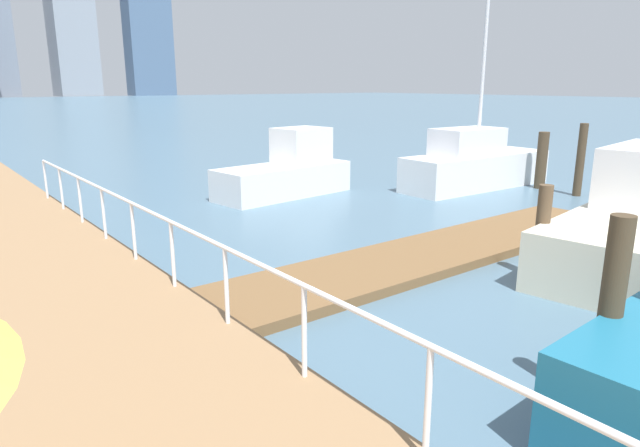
{
  "coord_description": "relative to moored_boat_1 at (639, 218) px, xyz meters",
  "views": [
    {
      "loc": [
        -6.32,
        3.15,
        3.5
      ],
      "look_at": [
        -0.82,
        10.28,
        1.21
      ],
      "focal_mm": 30.91,
      "sensor_mm": 36.0,
      "label": 1
    }
  ],
  "objects": [
    {
      "name": "boardwalk_railing",
      "position": [
        -8.55,
        -0.23,
        0.39
      ],
      "size": [
        0.06,
        24.38,
        1.08
      ],
      "color": "white",
      "rests_on": "boardwalk"
    },
    {
      "name": "ground_plane",
      "position": [
        -5.4,
        12.23,
        -0.86
      ],
      "size": [
        300.0,
        300.0,
        0.0
      ],
      "primitive_type": "plane",
      "color": "slate"
    },
    {
      "name": "dock_piling_2",
      "position": [
        -2.65,
        0.55,
        0.02
      ],
      "size": [
        0.25,
        0.25,
        1.75
      ],
      "primitive_type": "cylinder",
      "color": "brown",
      "rests_on": "ground_plane"
    },
    {
      "name": "dock_piling_3",
      "position": [
        5.68,
        5.57,
        0.11
      ],
      "size": [
        0.36,
        0.36,
        1.92
      ],
      "primitive_type": "cylinder",
      "color": "#473826",
      "rests_on": "ground_plane"
    },
    {
      "name": "dock_piling_1",
      "position": [
        5.43,
        4.1,
        0.29
      ],
      "size": [
        0.26,
        0.26,
        2.3
      ],
      "primitive_type": "cylinder",
      "color": "#473826",
      "rests_on": "ground_plane"
    },
    {
      "name": "dock_piling_0",
      "position": [
        -5.98,
        -2.22,
        0.25
      ],
      "size": [
        0.25,
        0.25,
        2.21
      ],
      "primitive_type": "cylinder",
      "color": "#473826",
      "rests_on": "ground_plane"
    },
    {
      "name": "moored_boat_2",
      "position": [
        3.97,
        7.03,
        -0.04
      ],
      "size": [
        5.92,
        1.91,
        7.75
      ],
      "color": "white",
      "rests_on": "ground_plane"
    },
    {
      "name": "floating_dock",
      "position": [
        -3.22,
        2.56,
        -0.77
      ],
      "size": [
        11.36,
        2.0,
        0.18
      ],
      "primitive_type": "cube",
      "color": "brown",
      "rests_on": "ground_plane"
    },
    {
      "name": "moored_boat_1",
      "position": [
        0.0,
        0.0,
        0.0
      ],
      "size": [
        6.62,
        2.85,
        2.27
      ],
      "color": "beige",
      "rests_on": "ground_plane"
    },
    {
      "name": "moored_boat_4",
      "position": [
        -1.84,
        9.9,
        -0.1
      ],
      "size": [
        4.69,
        2.17,
        2.12
      ],
      "color": "white",
      "rests_on": "ground_plane"
    }
  ]
}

